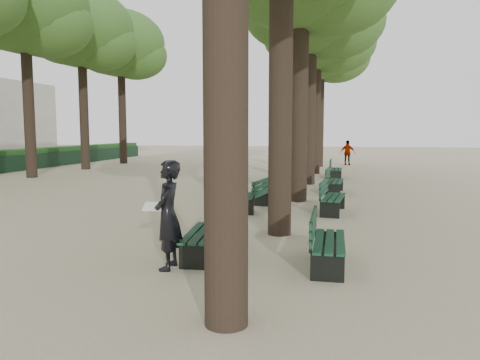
# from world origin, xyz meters

# --- Properties ---
(ground) EXTENTS (120.00, 120.00, 0.00)m
(ground) POSITION_xyz_m (0.00, 0.00, 0.00)
(ground) COLOR tan
(ground) RESTS_ON ground
(tree_central_3) EXTENTS (6.00, 6.00, 9.95)m
(tree_central_3) POSITION_xyz_m (1.50, 13.00, 7.65)
(tree_central_3) COLOR #33261C
(tree_central_3) RESTS_ON ground
(tree_central_4) EXTENTS (6.00, 6.00, 9.95)m
(tree_central_4) POSITION_xyz_m (1.50, 18.00, 7.65)
(tree_central_4) COLOR #33261C
(tree_central_4) RESTS_ON ground
(tree_central_5) EXTENTS (6.00, 6.00, 9.95)m
(tree_central_5) POSITION_xyz_m (1.50, 23.00, 7.65)
(tree_central_5) COLOR #33261C
(tree_central_5) RESTS_ON ground
(tree_far_3) EXTENTS (6.00, 6.00, 10.45)m
(tree_far_3) POSITION_xyz_m (-12.00, 13.00, 8.14)
(tree_far_3) COLOR #33261C
(tree_far_3) RESTS_ON ground
(tree_far_4) EXTENTS (6.00, 6.00, 10.45)m
(tree_far_4) POSITION_xyz_m (-12.00, 18.00, 8.14)
(tree_far_4) COLOR #33261C
(tree_far_4) RESTS_ON ground
(tree_far_5) EXTENTS (6.00, 6.00, 10.45)m
(tree_far_5) POSITION_xyz_m (-12.00, 23.00, 8.14)
(tree_far_5) COLOR #33261C
(tree_far_5) RESTS_ON ground
(bench_left_0) EXTENTS (0.75, 1.85, 0.92)m
(bench_left_0) POSITION_xyz_m (0.37, 0.83, 0.27)
(bench_left_0) COLOR black
(bench_left_0) RESTS_ON ground
(bench_left_1) EXTENTS (0.81, 1.86, 0.92)m
(bench_left_1) POSITION_xyz_m (0.37, 5.96, 0.27)
(bench_left_1) COLOR black
(bench_left_1) RESTS_ON ground
(bench_left_2) EXTENTS (0.66, 1.83, 0.92)m
(bench_left_2) POSITION_xyz_m (0.37, 10.19, 0.27)
(bench_left_2) COLOR black
(bench_left_2) RESTS_ON ground
(bench_left_3) EXTENTS (0.68, 1.83, 0.92)m
(bench_left_3) POSITION_xyz_m (0.37, 15.36, 0.27)
(bench_left_3) COLOR black
(bench_left_3) RESTS_ON ground
(bench_right_0) EXTENTS (0.58, 1.80, 0.92)m
(bench_right_0) POSITION_xyz_m (2.63, 0.65, 0.27)
(bench_right_0) COLOR black
(bench_right_0) RESTS_ON ground
(bench_right_1) EXTENTS (0.74, 1.85, 0.92)m
(bench_right_1) POSITION_xyz_m (2.63, 5.97, 0.27)
(bench_right_1) COLOR black
(bench_right_1) RESTS_ON ground
(bench_right_2) EXTENTS (0.68, 1.83, 0.92)m
(bench_right_2) POSITION_xyz_m (2.63, 10.24, 0.27)
(bench_right_2) COLOR black
(bench_right_2) RESTS_ON ground
(bench_right_3) EXTENTS (0.59, 1.81, 0.92)m
(bench_right_3) POSITION_xyz_m (2.63, 15.57, 0.27)
(bench_right_3) COLOR black
(bench_right_3) RESTS_ON ground
(man_with_map) EXTENTS (0.65, 0.76, 1.83)m
(man_with_map) POSITION_xyz_m (0.01, 0.01, 0.91)
(man_with_map) COLOR black
(man_with_map) RESTS_ON ground
(pedestrian_c) EXTENTS (1.01, 0.51, 1.65)m
(pedestrian_c) POSITION_xyz_m (3.31, 24.61, 0.82)
(pedestrian_c) COLOR #262628
(pedestrian_c) RESTS_ON ground
(pedestrian_a) EXTENTS (0.83, 0.57, 1.58)m
(pedestrian_a) POSITION_xyz_m (-6.01, 24.05, 0.79)
(pedestrian_a) COLOR #262628
(pedestrian_a) RESTS_ON ground
(pedestrian_d) EXTENTS (0.64, 0.95, 1.80)m
(pedestrian_d) POSITION_xyz_m (-1.74, 29.96, 0.90)
(pedestrian_d) COLOR #262628
(pedestrian_d) RESTS_ON ground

